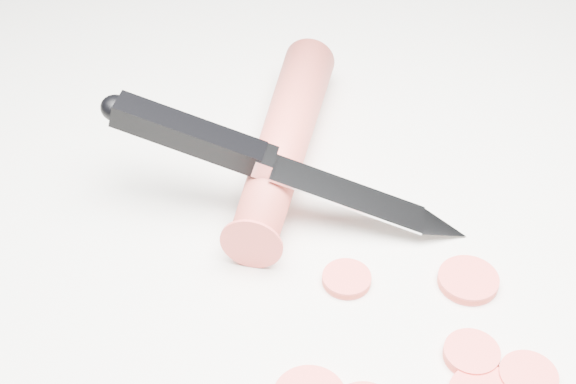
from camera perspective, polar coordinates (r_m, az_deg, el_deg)
name	(u,v)px	position (r m, az deg, el deg)	size (l,w,h in m)	color
ground	(362,264)	(0.52, 5.28, -5.12)	(2.40, 2.40, 0.00)	silver
carrot	(285,140)	(0.58, -0.24, 3.74)	(0.04, 0.04, 0.21)	#D3443A
carrot_slice_2	(468,280)	(0.51, 12.69, -6.13)	(0.04, 0.04, 0.01)	#E9453E
carrot_slice_4	(471,354)	(0.48, 12.92, -11.15)	(0.03, 0.03, 0.01)	#E9453E
carrot_slice_5	(347,279)	(0.50, 4.20, -6.18)	(0.03, 0.03, 0.01)	#E9453E
carrot_slice_6	(528,377)	(0.48, 16.70, -12.49)	(0.03, 0.03, 0.01)	#E9453E
kitchen_knife	(286,165)	(0.52, -0.13, 1.93)	(0.22, 0.17, 0.08)	silver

